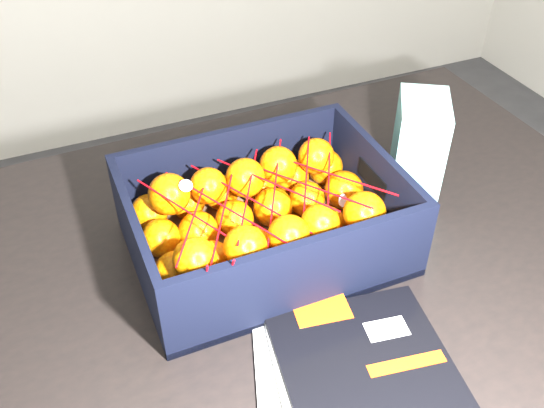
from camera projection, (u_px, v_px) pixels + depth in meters
name	position (u px, v px, depth m)	size (l,w,h in m)	color
table	(280.00, 293.00, 1.00)	(1.21, 0.82, 0.75)	black
magazine_stack	(363.00, 394.00, 0.73)	(0.31, 0.33, 0.02)	silver
produce_crate	(264.00, 227.00, 0.91)	(0.39, 0.29, 0.13)	brown
clementine_heap	(265.00, 220.00, 0.90)	(0.37, 0.27, 0.11)	#E06604
mesh_net	(261.00, 200.00, 0.86)	(0.32, 0.26, 0.09)	red
retail_carton	(418.00, 148.00, 0.99)	(0.08, 0.12, 0.17)	white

